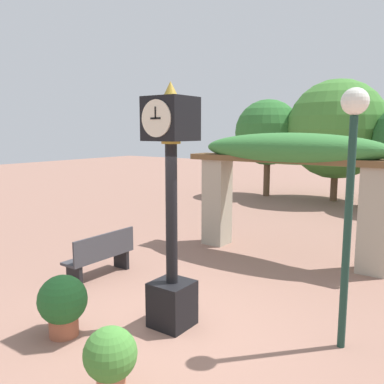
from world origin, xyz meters
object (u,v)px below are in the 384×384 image
park_bench (101,255)px  lamp_post (351,163)px  potted_plant_near_left (110,358)px  potted_plant_near_right (63,303)px  pedestal_clock (171,208)px

park_bench → lamp_post: (4.59, 0.07, 2.02)m
potted_plant_near_left → lamp_post: 3.64m
potted_plant_near_left → potted_plant_near_right: size_ratio=0.92×
potted_plant_near_right → pedestal_clock: bearing=46.9°
potted_plant_near_right → park_bench: (-1.33, 1.89, -0.05)m
pedestal_clock → lamp_post: 2.46m
potted_plant_near_left → pedestal_clock: bearing=106.5°
park_bench → lamp_post: 5.01m
potted_plant_near_right → potted_plant_near_left: bearing=-19.8°
pedestal_clock → potted_plant_near_right: pedestal_clock is taller
potted_plant_near_left → lamp_post: size_ratio=0.24×
potted_plant_near_left → park_bench: bearing=139.6°
park_bench → potted_plant_near_right: bearing=35.2°
pedestal_clock → potted_plant_near_left: (0.50, -1.68, -1.30)m
park_bench → pedestal_clock: bearing=72.1°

